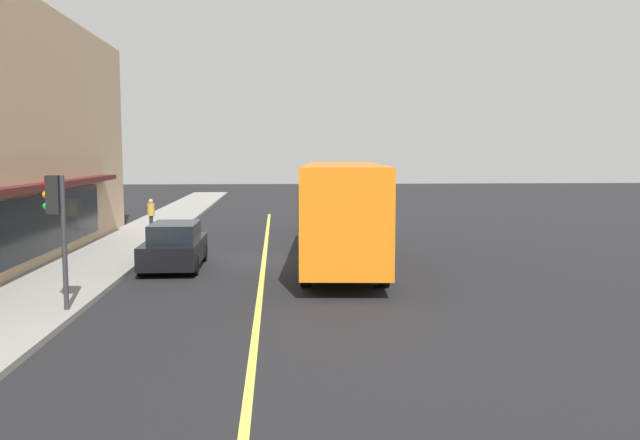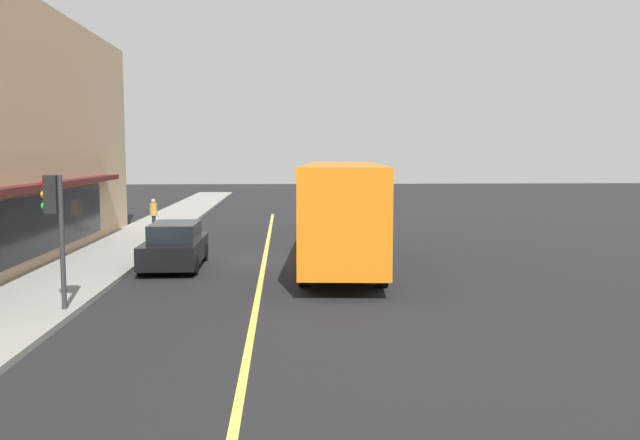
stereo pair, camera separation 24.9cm
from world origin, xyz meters
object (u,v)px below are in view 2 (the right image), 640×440
(bus, at_px, (343,209))
(car_silver, at_px, (335,217))
(traffic_light, at_px, (54,210))
(pedestrian_mid_block, at_px, (154,212))
(car_black, at_px, (175,246))

(bus, distance_m, car_silver, 9.81)
(traffic_light, xyz_separation_m, pedestrian_mid_block, (16.14, 0.82, -1.47))
(car_silver, distance_m, pedestrian_mid_block, 8.76)
(car_black, bearing_deg, traffic_light, 165.27)
(bus, xyz_separation_m, car_black, (-0.02, 5.70, -1.24))
(bus, distance_m, traffic_light, 9.94)
(bus, relative_size, car_black, 2.62)
(bus, bearing_deg, car_silver, -2.95)
(bus, height_order, car_black, bus)
(traffic_light, xyz_separation_m, car_silver, (16.30, -7.93, -1.79))
(car_black, bearing_deg, car_silver, -32.50)
(bus, height_order, pedestrian_mid_block, bus)
(car_silver, relative_size, pedestrian_mid_block, 2.80)
(car_silver, bearing_deg, car_black, 147.50)
(bus, height_order, traffic_light, bus)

